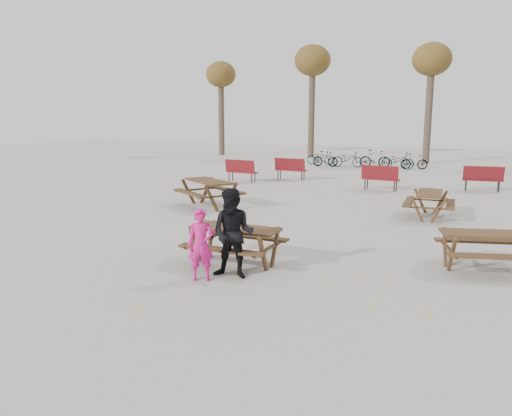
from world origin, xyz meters
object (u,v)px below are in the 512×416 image
at_px(picnic_table_east, 487,252).
at_px(picnic_table_north, 209,194).
at_px(soda_bottle, 220,223).
at_px(picnic_table_far, 429,205).
at_px(main_picnic_table, 235,236).
at_px(child, 201,245).
at_px(adult, 233,234).
at_px(food_tray, 235,228).

relative_size(picnic_table_east, picnic_table_north, 0.85).
height_order(soda_bottle, picnic_table_far, soda_bottle).
bearing_deg(picnic_table_north, main_picnic_table, -22.35).
xyz_separation_m(child, picnic_table_north, (-3.64, 6.55, -0.23)).
height_order(soda_bottle, adult, adult).
bearing_deg(food_tray, picnic_table_north, 124.65).
bearing_deg(main_picnic_table, picnic_table_east, 20.10).
height_order(food_tray, picnic_table_far, food_tray).
height_order(picnic_table_east, picnic_table_far, picnic_table_far).
distance_m(main_picnic_table, soda_bottle, 0.42).
relative_size(child, picnic_table_far, 0.76).
bearing_deg(main_picnic_table, soda_bottle, -166.60).
bearing_deg(picnic_table_north, child, -28.13).
bearing_deg(main_picnic_table, adult, -65.39).
xyz_separation_m(child, picnic_table_east, (4.78, 2.86, -0.29)).
bearing_deg(picnic_table_east, child, -165.68).
xyz_separation_m(child, picnic_table_far, (3.18, 7.78, -0.29)).
bearing_deg(child, soda_bottle, 75.65).
distance_m(main_picnic_table, picnic_table_east, 4.98).
xyz_separation_m(adult, picnic_table_north, (-4.11, 6.17, -0.40)).
height_order(child, picnic_table_north, child).
bearing_deg(picnic_table_north, soda_bottle, -25.03).
bearing_deg(soda_bottle, picnic_table_north, 122.14).
bearing_deg(child, picnic_table_north, 94.18).
bearing_deg(picnic_table_east, picnic_table_north, 139.76).
xyz_separation_m(soda_bottle, adult, (0.67, -0.70, -0.00)).
bearing_deg(food_tray, picnic_table_east, 22.20).
bearing_deg(picnic_table_north, adult, -23.52).
distance_m(child, picnic_table_east, 5.58).
height_order(soda_bottle, child, child).
distance_m(main_picnic_table, child, 1.16).
bearing_deg(adult, food_tray, 105.42).
relative_size(main_picnic_table, food_tray, 10.00).
bearing_deg(food_tray, adult, -66.42).
height_order(child, picnic_table_east, child).
distance_m(child, adult, 0.63).
distance_m(food_tray, soda_bottle, 0.42).
bearing_deg(food_tray, main_picnic_table, 118.40).
distance_m(soda_bottle, child, 1.11).
height_order(main_picnic_table, adult, adult).
height_order(child, adult, adult).
bearing_deg(soda_bottle, picnic_table_east, 19.69).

